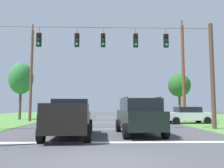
{
  "coord_description": "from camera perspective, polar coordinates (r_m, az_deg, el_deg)",
  "views": [
    {
      "loc": [
        0.01,
        -6.9,
        1.57
      ],
      "look_at": [
        0.52,
        10.91,
        3.28
      ],
      "focal_mm": 37.36,
      "sensor_mm": 36.0,
      "label": 1
    }
  ],
  "objects": [
    {
      "name": "ground_plane",
      "position": [
        7.07,
        -1.78,
        -18.31
      ],
      "size": [
        120.0,
        120.0,
        0.0
      ],
      "primitive_type": "plane",
      "color": "#47474C"
    },
    {
      "name": "stop_bar_stripe",
      "position": [
        10.48,
        -1.73,
        -14.08
      ],
      "size": [
        12.43,
        0.45,
        0.01
      ],
      "primitive_type": "cube",
      "color": "white",
      "rests_on": "ground"
    },
    {
      "name": "lane_dash_0",
      "position": [
        16.44,
        -1.7,
        -10.95
      ],
      "size": [
        2.5,
        0.15,
        0.01
      ],
      "primitive_type": "cube",
      "rotation": [
        0.0,
        0.0,
        1.57
      ],
      "color": "white",
      "rests_on": "ground"
    },
    {
      "name": "lane_dash_1",
      "position": [
        22.78,
        -1.68,
        -9.43
      ],
      "size": [
        2.5,
        0.15,
        0.01
      ],
      "primitive_type": "cube",
      "rotation": [
        0.0,
        0.0,
        1.57
      ],
      "color": "white",
      "rests_on": "ground"
    },
    {
      "name": "lane_dash_2",
      "position": [
        31.74,
        -1.67,
        -8.31
      ],
      "size": [
        2.5,
        0.15,
        0.01
      ],
      "primitive_type": "cube",
      "rotation": [
        0.0,
        0.0,
        1.57
      ],
      "color": "white",
      "rests_on": "ground"
    },
    {
      "name": "lane_dash_3",
      "position": [
        34.41,
        -1.67,
        -8.09
      ],
      "size": [
        2.5,
        0.15,
        0.01
      ],
      "primitive_type": "cube",
      "rotation": [
        0.0,
        0.0,
        1.57
      ],
      "color": "white",
      "rests_on": "ground"
    },
    {
      "name": "lane_dash_4",
      "position": [
        41.64,
        -1.66,
        -7.64
      ],
      "size": [
        2.5,
        0.15,
        0.01
      ],
      "primitive_type": "cube",
      "rotation": [
        0.0,
        0.0,
        1.57
      ],
      "color": "white",
      "rests_on": "ground"
    },
    {
      "name": "overhead_signal_span",
      "position": [
        16.26,
        -1.93,
        4.21
      ],
      "size": [
        15.54,
        0.31,
        7.49
      ],
      "color": "brown",
      "rests_on": "ground"
    },
    {
      "name": "pickup_truck",
      "position": [
        12.35,
        -10.3,
        -8.2
      ],
      "size": [
        2.47,
        5.48,
        1.95
      ],
      "color": "black",
      "rests_on": "ground"
    },
    {
      "name": "suv_black",
      "position": [
        13.17,
        6.61,
        -7.67
      ],
      "size": [
        2.43,
        4.9,
        2.05
      ],
      "color": "black",
      "rests_on": "ground"
    },
    {
      "name": "distant_car_crossing_white",
      "position": [
        22.67,
        18.01,
        -7.2
      ],
      "size": [
        4.38,
        2.18,
        1.52
      ],
      "color": "silver",
      "rests_on": "ground"
    },
    {
      "name": "distant_car_oncoming",
      "position": [
        29.04,
        18.25,
        -6.76
      ],
      "size": [
        2.05,
        4.31,
        1.52
      ],
      "color": "silver",
      "rests_on": "ground"
    },
    {
      "name": "utility_pole_mid_right",
      "position": [
        25.75,
        17.04,
        2.95
      ],
      "size": [
        0.33,
        1.69,
        10.84
      ],
      "color": "brown",
      "rests_on": "ground"
    },
    {
      "name": "utility_pole_near_left",
      "position": [
        26.2,
        -19.15,
        2.71
      ],
      "size": [
        0.29,
        1.86,
        10.45
      ],
      "color": "brown",
      "rests_on": "ground"
    },
    {
      "name": "tree_roadside_right",
      "position": [
        36.7,
        16.13,
        -0.36
      ],
      "size": [
        3.36,
        3.36,
        6.5
      ],
      "color": "brown",
      "rests_on": "ground"
    },
    {
      "name": "tree_roadside_far_right",
      "position": [
        29.8,
        -21.37,
        1.24
      ],
      "size": [
        2.84,
        2.84,
        6.78
      ],
      "color": "brown",
      "rests_on": "ground"
    }
  ]
}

